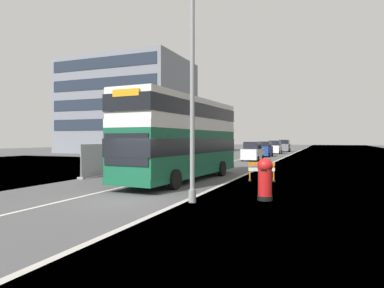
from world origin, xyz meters
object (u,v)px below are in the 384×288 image
Objects in this scene: lamppost_foreground at (192,97)px; car_receding_mid at (264,149)px; car_oncoming_near at (253,152)px; car_far_side at (284,146)px; red_pillar_postbox at (265,177)px; car_receding_far at (275,148)px; double_decker_bus at (183,137)px; roadworks_barrier at (262,169)px.

lamppost_foreground is 35.71m from car_receding_mid.
car_oncoming_near is 1.03× the size of car_receding_mid.
car_receding_mid is 19.38m from car_far_side.
red_pillar_postbox is (2.54, 1.50, -3.14)m from lamppost_foreground.
car_receding_far is (-5.73, 43.81, 0.10)m from red_pillar_postbox.
double_decker_bus reaches higher than red_pillar_postbox.
car_receding_far is at bearing 89.62° from car_receding_mid.
red_pillar_postbox is (5.64, -4.83, -1.65)m from double_decker_bus.
car_far_side reaches higher than car_receding_far.
lamppost_foreground is 5.08× the size of red_pillar_postbox.
roadworks_barrier is at bearing -76.87° from car_oncoming_near.
car_receding_mid is at bearing 99.69° from red_pillar_postbox.
red_pillar_postbox is at bearing 30.64° from lamppost_foreground.
car_oncoming_near is at bearing 102.68° from red_pillar_postbox.
red_pillar_postbox is 0.38× the size of car_oncoming_near.
car_receding_mid is at bearing 99.33° from roadworks_barrier.
lamppost_foreground is 2.02× the size of car_receding_far.
lamppost_foreground is at bearing -87.16° from car_far_side.
car_oncoming_near is (0.09, 19.84, -1.58)m from double_decker_bus.
car_receding_far reaches higher than car_receding_mid.
car_receding_mid is (-0.15, 29.09, -1.57)m from double_decker_bus.
car_far_side is (-2.72, 54.80, -2.99)m from lamppost_foreground.
red_pillar_postbox is 0.44× the size of car_far_side.
lamppost_foreground is at bearing -85.98° from car_receding_far.
car_receding_far is (-4.50, 37.67, 0.35)m from roadworks_barrier.
car_oncoming_near is at bearing -90.58° from car_far_side.
double_decker_bus is 39.01m from car_receding_far.
double_decker_bus is 7.61m from red_pillar_postbox.
double_decker_bus is 2.73× the size of car_receding_far.
double_decker_bus reaches higher than roadworks_barrier.
lamppost_foreground reaches higher than double_decker_bus.
car_oncoming_near is at bearing 96.56° from lamppost_foreground.
roadworks_barrier is 0.40× the size of car_far_side.
car_receding_mid is (-5.79, 33.92, 0.07)m from red_pillar_postbox.
car_oncoming_near reaches higher than roadworks_barrier.
lamppost_foreground is 8.47m from roadworks_barrier.
car_oncoming_near is 1.16× the size of car_far_side.
red_pillar_postbox is at bearing -40.57° from double_decker_bus.
double_decker_bus is 7.21m from lamppost_foreground.
roadworks_barrier is 47.32m from car_far_side.
lamppost_foreground is 2.21× the size of car_far_side.
car_oncoming_near is 1.06× the size of car_receding_far.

